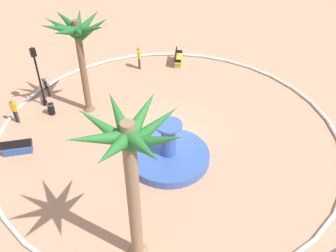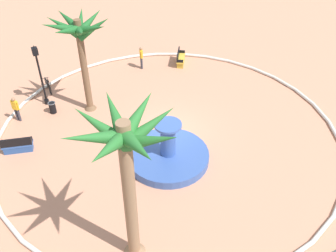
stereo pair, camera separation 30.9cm
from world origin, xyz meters
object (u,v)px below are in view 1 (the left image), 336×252
object	(u,v)px
palm_tree_near_fountain	(77,36)
bench_west	(17,148)
bench_east	(178,59)
person_cyclist_photo	(139,57)
palm_tree_by_curb	(130,156)
lamppost	(38,72)
bicycle_red_frame	(46,87)
fountain	(169,155)
person_cyclist_helmet	(14,110)
trash_bin	(51,109)

from	to	relation	value
palm_tree_near_fountain	bench_west	size ratio (longest dim) A/B	3.59
bench_east	person_cyclist_photo	xyz separation A→B (m)	(2.81, -0.74, 0.58)
palm_tree_by_curb	person_cyclist_photo	world-z (taller)	palm_tree_by_curb
lamppost	bicycle_red_frame	size ratio (longest dim) A/B	2.33
fountain	palm_tree_by_curb	size ratio (longest dim) A/B	0.62
bicycle_red_frame	person_cyclist_photo	bearing A→B (deg)	179.05
fountain	bicycle_red_frame	bearing A→B (deg)	-68.13
bench_west	person_cyclist_helmet	bearing A→B (deg)	-100.77
palm_tree_by_curb	trash_bin	size ratio (longest dim) A/B	9.49
palm_tree_near_fountain	bench_east	distance (m)	9.30
palm_tree_by_curb	person_cyclist_helmet	world-z (taller)	palm_tree_by_curb
lamppost	bicycle_red_frame	bearing A→B (deg)	-108.24
trash_bin	person_cyclist_photo	size ratio (longest dim) A/B	0.44
lamppost	person_cyclist_photo	world-z (taller)	lamppost
fountain	bench_east	distance (m)	10.44
bicycle_red_frame	person_cyclist_photo	size ratio (longest dim) A/B	1.04
lamppost	bench_west	bearing A→B (deg)	57.48
bench_west	lamppost	size ratio (longest dim) A/B	0.42
palm_tree_near_fountain	person_cyclist_photo	xyz separation A→B (m)	(-4.98, -3.13, -3.90)
fountain	person_cyclist_photo	distance (m)	9.94
bench_west	person_cyclist_photo	xyz separation A→B (m)	(-9.64, -5.17, 0.58)
palm_tree_near_fountain	bench_east	xyz separation A→B (m)	(-7.79, -2.39, -4.48)
person_cyclist_photo	palm_tree_near_fountain	bearing A→B (deg)	32.10
lamppost	person_cyclist_photo	distance (m)	7.46
fountain	trash_bin	xyz separation A→B (m)	(4.23, -7.00, 0.06)
bicycle_red_frame	bench_west	bearing A→B (deg)	61.08
fountain	lamppost	distance (m)	9.45
palm_tree_by_curb	lamppost	xyz separation A→B (m)	(0.57, -12.40, -2.96)
palm_tree_by_curb	person_cyclist_helmet	distance (m)	12.48
trash_bin	lamppost	bearing A→B (deg)	-84.78
bench_east	person_cyclist_photo	size ratio (longest dim) A/B	0.96
lamppost	person_cyclist_helmet	world-z (taller)	lamppost
bicycle_red_frame	palm_tree_near_fountain	bearing A→B (deg)	118.23
bench_east	trash_bin	distance (m)	10.06
palm_tree_near_fountain	lamppost	xyz separation A→B (m)	(2.22, -1.78, -2.49)
palm_tree_near_fountain	bicycle_red_frame	distance (m)	5.77
palm_tree_near_fountain	lamppost	size ratio (longest dim) A/B	1.50
palm_tree_by_curb	person_cyclist_photo	size ratio (longest dim) A/B	4.17
palm_tree_near_fountain	bench_west	distance (m)	6.78
bench_west	lamppost	world-z (taller)	lamppost
bicycle_red_frame	person_cyclist_helmet	bearing A→B (deg)	45.80
person_cyclist_helmet	lamppost	bearing A→B (deg)	-152.53
palm_tree_by_curb	bench_west	bearing A→B (deg)	-70.67
palm_tree_by_curb	trash_bin	xyz separation A→B (m)	(0.46, -11.24, -4.92)
palm_tree_near_fountain	trash_bin	xyz separation A→B (m)	(2.11, -0.62, -4.45)
bicycle_red_frame	person_cyclist_photo	distance (m)	6.74
trash_bin	bench_east	bearing A→B (deg)	-169.91
trash_bin	bicycle_red_frame	bearing A→B (deg)	-98.17
fountain	bench_east	bearing A→B (deg)	-122.91
fountain	palm_tree_near_fountain	size ratio (longest dim) A/B	0.71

